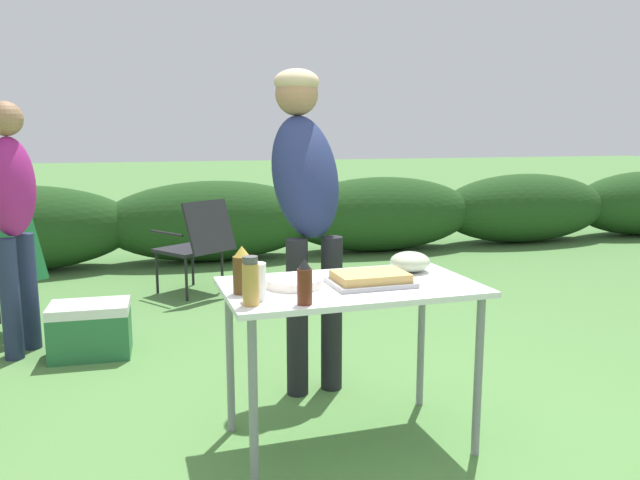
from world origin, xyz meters
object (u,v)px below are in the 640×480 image
Objects in this scene: mixing_bowl at (410,262)px; beer_bottle at (242,271)px; cooler_box at (91,330)px; spice_jar at (251,281)px; standing_person_with_beanie at (305,188)px; paper_cup_stack at (256,281)px; food_tray at (370,279)px; folding_table at (350,301)px; plate_stack at (294,283)px; standing_person_in_olive_jacket at (12,206)px; camp_chair_near_hedge at (197,242)px; bbq_sauce_bottle at (305,283)px.

mixing_bowl is 0.96× the size of beer_bottle.
spice_jar is at bearing 115.18° from cooler_box.
standing_person_with_beanie reaches higher than cooler_box.
spice_jar reaches higher than paper_cup_stack.
food_tray is at bearing 131.91° from cooler_box.
food_tray reaches higher than cooler_box.
cooler_box is at bearing 113.32° from paper_cup_stack.
plate_stack reaches higher than folding_table.
spice_jar is 0.12× the size of standing_person_in_olive_jacket.
folding_table is 0.63× the size of standing_person_with_beanie.
paper_cup_stack is (-0.44, -0.13, 0.15)m from folding_table.
mixing_bowl is at bearing 22.91° from folding_table.
camp_chair_near_hedge is (-0.70, 2.73, -0.32)m from mixing_bowl.
standing_person_with_beanie is (0.29, 0.98, 0.28)m from bbq_sauce_bottle.
bbq_sauce_bottle reaches higher than paper_cup_stack.
folding_table is at bearing 1.82° from beer_bottle.
standing_person_in_olive_jacket reaches higher than food_tray.
food_tray is 0.53m from paper_cup_stack.
standing_person_in_olive_jacket reaches higher than spice_jar.
folding_table is 0.41m from mixing_bowl.
bbq_sauce_bottle reaches higher than camp_chair_near_hedge.
paper_cup_stack is 0.09× the size of standing_person_in_olive_jacket.
spice_jar reaches higher than camp_chair_near_hedge.
spice_jar is at bearing -116.01° from paper_cup_stack.
cooler_box is (-0.82, -1.33, -0.30)m from camp_chair_near_hedge.
food_tray is at bearing -2.33° from beer_bottle.
food_tray is 1.84× the size of spice_jar.
standing_person_in_olive_jacket is 0.90m from cooler_box.
beer_bottle is 0.31m from bbq_sauce_bottle.
mixing_bowl is 0.12× the size of standing_person_in_olive_jacket.
folding_table is 0.49m from paper_cup_stack.
standing_person_with_beanie is at bearing 69.91° from plate_stack.
camp_chair_near_hedge is at bearing 96.79° from folding_table.
paper_cup_stack is 0.08m from spice_jar.
plate_stack is 0.29m from bbq_sauce_bottle.
standing_person_with_beanie is at bearing 95.24° from food_tray.
beer_bottle is (-0.23, -0.04, 0.08)m from plate_stack.
paper_cup_stack is 0.82× the size of bbq_sauce_bottle.
paper_cup_stack is 0.77× the size of spice_jar.
camp_chair_near_hedge is (0.10, 3.01, -0.35)m from paper_cup_stack.
paper_cup_stack is at bearing 142.85° from bbq_sauce_bottle.
plate_stack is at bearing 174.34° from folding_table.
standing_person_with_beanie is (0.49, 0.74, 0.27)m from beer_bottle.
camp_chair_near_hedge is 1.66× the size of cooler_box.
standing_person_with_beanie reaches higher than spice_jar.
food_tray is at bearing -145.85° from mixing_bowl.
standing_person_with_beanie is 2.09× the size of camp_chair_near_hedge.
bbq_sauce_bottle reaches higher than folding_table.
food_tray is (0.08, -0.04, 0.10)m from folding_table.
food_tray is 2.96m from camp_chair_near_hedge.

